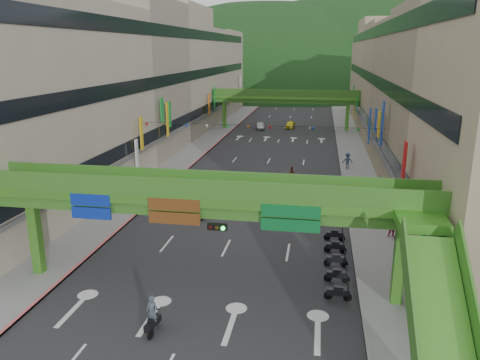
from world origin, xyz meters
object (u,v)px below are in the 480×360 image
(car_silver, at_px, (260,126))
(overpass_near, at_px, (218,211))
(scooter_rider_near, at_px, (152,316))
(car_yellow, at_px, (290,125))
(pedestrian_red, at_px, (393,229))
(scooter_rider_mid, at_px, (292,175))

(car_silver, bearing_deg, overpass_near, -93.04)
(scooter_rider_near, xyz_separation_m, car_yellow, (2.55, 65.88, -0.31))
(overpass_near, xyz_separation_m, scooter_rider_near, (-2.51, -4.38, -4.24))
(overpass_near, height_order, pedestrian_red, overpass_near)
(overpass_near, xyz_separation_m, car_silver, (-5.24, 59.63, -4.59))
(scooter_rider_near, height_order, scooter_rider_mid, scooter_rider_near)
(overpass_near, relative_size, scooter_rider_mid, 15.03)
(overpass_near, distance_m, scooter_rider_mid, 25.24)
(scooter_rider_mid, xyz_separation_m, pedestrian_red, (8.61, -14.24, -0.14))
(pedestrian_red, bearing_deg, car_silver, 96.11)
(scooter_rider_mid, relative_size, car_yellow, 0.48)
(car_yellow, bearing_deg, scooter_rider_near, -89.49)
(scooter_rider_near, relative_size, scooter_rider_mid, 1.11)
(scooter_rider_near, relative_size, car_silver, 0.55)
(scooter_rider_near, distance_m, pedestrian_red, 20.28)
(scooter_rider_mid, bearing_deg, car_yellow, 94.08)
(scooter_rider_mid, height_order, pedestrian_red, scooter_rider_mid)
(overpass_near, relative_size, car_yellow, 7.27)
(overpass_near, bearing_deg, car_yellow, 89.97)
(pedestrian_red, bearing_deg, overpass_near, -149.48)
(overpass_near, bearing_deg, scooter_rider_mid, 83.86)
(car_silver, bearing_deg, scooter_rider_near, -95.62)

